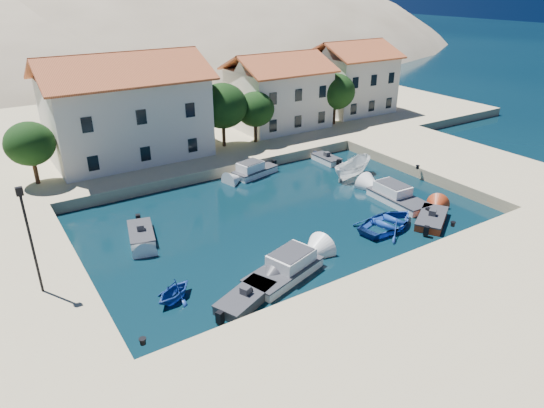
{
  "coord_description": "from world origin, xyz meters",
  "views": [
    {
      "loc": [
        -18.93,
        -17.62,
        16.61
      ],
      "look_at": [
        -1.79,
        8.94,
        2.0
      ],
      "focal_mm": 32.0,
      "sensor_mm": 36.0,
      "label": 1
    }
  ],
  "objects_px": {
    "cabin_cruiser_south": "(284,270)",
    "cabin_cruiser_east": "(398,197)",
    "boat_east": "(352,177)",
    "building_right": "(352,76)",
    "rowboat_south": "(388,227)",
    "building_mid": "(278,90)",
    "building_left": "(125,105)",
    "lamppost": "(29,231)"
  },
  "relations": [
    {
      "from": "lamppost",
      "to": "cabin_cruiser_south",
      "type": "xyz_separation_m",
      "value": [
        12.84,
        -4.81,
        -4.28
      ]
    },
    {
      "from": "lamppost",
      "to": "boat_east",
      "type": "xyz_separation_m",
      "value": [
        27.59,
        5.64,
        -4.75
      ]
    },
    {
      "from": "building_left",
      "to": "rowboat_south",
      "type": "height_order",
      "value": "building_left"
    },
    {
      "from": "lamppost",
      "to": "boat_east",
      "type": "relative_size",
      "value": 1.29
    },
    {
      "from": "cabin_cruiser_south",
      "to": "boat_east",
      "type": "distance_m",
      "value": 18.08
    },
    {
      "from": "building_left",
      "to": "building_right",
      "type": "bearing_deg",
      "value": 3.81
    },
    {
      "from": "lamppost",
      "to": "rowboat_south",
      "type": "xyz_separation_m",
      "value": [
        23.01,
        -3.54,
        -4.75
      ]
    },
    {
      "from": "lamppost",
      "to": "rowboat_south",
      "type": "distance_m",
      "value": 23.76
    },
    {
      "from": "lamppost",
      "to": "cabin_cruiser_east",
      "type": "height_order",
      "value": "lamppost"
    },
    {
      "from": "building_left",
      "to": "lamppost",
      "type": "relative_size",
      "value": 2.36
    },
    {
      "from": "building_left",
      "to": "cabin_cruiser_south",
      "type": "bearing_deg",
      "value": -86.9
    },
    {
      "from": "building_mid",
      "to": "cabin_cruiser_south",
      "type": "bearing_deg",
      "value": -122.83
    },
    {
      "from": "lamppost",
      "to": "building_right",
      "type": "bearing_deg",
      "value": 27.93
    },
    {
      "from": "cabin_cruiser_east",
      "to": "lamppost",
      "type": "bearing_deg",
      "value": 89.93
    },
    {
      "from": "building_mid",
      "to": "lamppost",
      "type": "relative_size",
      "value": 1.69
    },
    {
      "from": "cabin_cruiser_east",
      "to": "building_left",
      "type": "bearing_deg",
      "value": 38.16
    },
    {
      "from": "boat_east",
      "to": "cabin_cruiser_south",
      "type": "bearing_deg",
      "value": 111.44
    },
    {
      "from": "building_left",
      "to": "cabin_cruiser_east",
      "type": "height_order",
      "value": "building_left"
    },
    {
      "from": "building_mid",
      "to": "rowboat_south",
      "type": "xyz_separation_m",
      "value": [
        -6.49,
        -24.54,
        -5.22
      ]
    },
    {
      "from": "rowboat_south",
      "to": "cabin_cruiser_east",
      "type": "height_order",
      "value": "cabin_cruiser_east"
    },
    {
      "from": "building_mid",
      "to": "cabin_cruiser_south",
      "type": "relative_size",
      "value": 1.8
    },
    {
      "from": "rowboat_south",
      "to": "cabin_cruiser_east",
      "type": "relative_size",
      "value": 0.97
    },
    {
      "from": "lamppost",
      "to": "cabin_cruiser_south",
      "type": "distance_m",
      "value": 14.37
    },
    {
      "from": "boat_east",
      "to": "building_left",
      "type": "bearing_deg",
      "value": 34.36
    },
    {
      "from": "rowboat_south",
      "to": "cabin_cruiser_south",
      "type": "bearing_deg",
      "value": 88.43
    },
    {
      "from": "building_left",
      "to": "boat_east",
      "type": "height_order",
      "value": "building_left"
    },
    {
      "from": "lamppost",
      "to": "cabin_cruiser_east",
      "type": "bearing_deg",
      "value": -1.77
    },
    {
      "from": "building_mid",
      "to": "cabin_cruiser_east",
      "type": "bearing_deg",
      "value": -96.83
    },
    {
      "from": "building_right",
      "to": "rowboat_south",
      "type": "xyz_separation_m",
      "value": [
        -18.49,
        -25.54,
        -5.47
      ]
    },
    {
      "from": "building_left",
      "to": "building_right",
      "type": "distance_m",
      "value": 30.07
    },
    {
      "from": "building_mid",
      "to": "cabin_cruiser_east",
      "type": "relative_size",
      "value": 1.91
    },
    {
      "from": "building_left",
      "to": "building_mid",
      "type": "bearing_deg",
      "value": 3.18
    },
    {
      "from": "building_mid",
      "to": "rowboat_south",
      "type": "relative_size",
      "value": 1.98
    },
    {
      "from": "building_mid",
      "to": "cabin_cruiser_east",
      "type": "xyz_separation_m",
      "value": [
        -2.62,
        -21.83,
        -4.75
      ]
    },
    {
      "from": "building_right",
      "to": "building_left",
      "type": "bearing_deg",
      "value": -176.19
    },
    {
      "from": "building_left",
      "to": "boat_east",
      "type": "bearing_deg",
      "value": -41.75
    },
    {
      "from": "building_left",
      "to": "cabin_cruiser_east",
      "type": "xyz_separation_m",
      "value": [
        15.38,
        -20.83,
        -5.46
      ]
    },
    {
      "from": "cabin_cruiser_south",
      "to": "cabin_cruiser_east",
      "type": "xyz_separation_m",
      "value": [
        14.04,
        3.98,
        0.0
      ]
    },
    {
      "from": "building_mid",
      "to": "boat_east",
      "type": "relative_size",
      "value": 2.18
    },
    {
      "from": "cabin_cruiser_south",
      "to": "boat_east",
      "type": "relative_size",
      "value": 1.21
    },
    {
      "from": "lamppost",
      "to": "rowboat_south",
      "type": "relative_size",
      "value": 1.17
    },
    {
      "from": "building_mid",
      "to": "boat_east",
      "type": "height_order",
      "value": "building_mid"
    }
  ]
}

